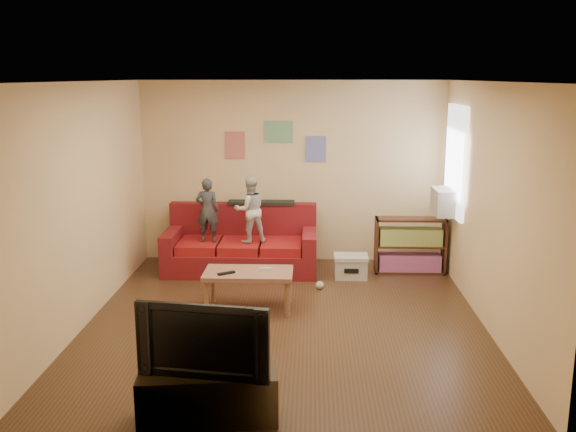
{
  "coord_description": "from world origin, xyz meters",
  "views": [
    {
      "loc": [
        0.29,
        -6.99,
        2.76
      ],
      "look_at": [
        0.0,
        0.8,
        1.05
      ],
      "focal_mm": 40.0,
      "sensor_mm": 36.0,
      "label": 1
    }
  ],
  "objects_px": {
    "television": "(206,337)",
    "file_box": "(351,266)",
    "sofa": "(242,248)",
    "child_a": "(208,210)",
    "bookshelf": "(410,248)",
    "child_b": "(250,210)",
    "coffee_table": "(248,277)",
    "tv_stand": "(208,397)"
  },
  "relations": [
    {
      "from": "file_box",
      "to": "television",
      "type": "distance_m",
      "value": 4.14
    },
    {
      "from": "child_b",
      "to": "television",
      "type": "height_order",
      "value": "child_b"
    },
    {
      "from": "bookshelf",
      "to": "file_box",
      "type": "distance_m",
      "value": 0.92
    },
    {
      "from": "sofa",
      "to": "child_b",
      "type": "height_order",
      "value": "child_b"
    },
    {
      "from": "bookshelf",
      "to": "file_box",
      "type": "xyz_separation_m",
      "value": [
        -0.85,
        -0.28,
        -0.19
      ]
    },
    {
      "from": "child_b",
      "to": "bookshelf",
      "type": "bearing_deg",
      "value": 162.11
    },
    {
      "from": "sofa",
      "to": "tv_stand",
      "type": "height_order",
      "value": "sofa"
    },
    {
      "from": "coffee_table",
      "to": "child_a",
      "type": "bearing_deg",
      "value": 116.14
    },
    {
      "from": "child_a",
      "to": "coffee_table",
      "type": "height_order",
      "value": "child_a"
    },
    {
      "from": "file_box",
      "to": "tv_stand",
      "type": "height_order",
      "value": "tv_stand"
    },
    {
      "from": "coffee_table",
      "to": "tv_stand",
      "type": "height_order",
      "value": "coffee_table"
    },
    {
      "from": "child_b",
      "to": "tv_stand",
      "type": "xyz_separation_m",
      "value": [
        0.03,
        -4.02,
        -0.71
      ]
    },
    {
      "from": "sofa",
      "to": "child_a",
      "type": "bearing_deg",
      "value": -158.95
    },
    {
      "from": "child_a",
      "to": "file_box",
      "type": "height_order",
      "value": "child_a"
    },
    {
      "from": "tv_stand",
      "to": "bookshelf",
      "type": "bearing_deg",
      "value": 55.17
    },
    {
      "from": "child_a",
      "to": "child_b",
      "type": "height_order",
      "value": "child_b"
    },
    {
      "from": "file_box",
      "to": "coffee_table",
      "type": "bearing_deg",
      "value": -135.29
    },
    {
      "from": "file_box",
      "to": "television",
      "type": "height_order",
      "value": "television"
    },
    {
      "from": "child_a",
      "to": "television",
      "type": "relative_size",
      "value": 0.85
    },
    {
      "from": "child_a",
      "to": "television",
      "type": "distance_m",
      "value": 4.07
    },
    {
      "from": "coffee_table",
      "to": "file_box",
      "type": "bearing_deg",
      "value": 44.71
    },
    {
      "from": "child_b",
      "to": "television",
      "type": "xyz_separation_m",
      "value": [
        0.03,
        -4.02,
        -0.19
      ]
    },
    {
      "from": "coffee_table",
      "to": "bookshelf",
      "type": "distance_m",
      "value": 2.67
    },
    {
      "from": "sofa",
      "to": "file_box",
      "type": "xyz_separation_m",
      "value": [
        1.56,
        -0.34,
        -0.16
      ]
    },
    {
      "from": "file_box",
      "to": "tv_stand",
      "type": "distance_m",
      "value": 4.1
    },
    {
      "from": "child_b",
      "to": "child_a",
      "type": "bearing_deg",
      "value": -20.85
    },
    {
      "from": "sofa",
      "to": "tv_stand",
      "type": "xyz_separation_m",
      "value": [
        0.18,
        -4.19,
        -0.11
      ]
    },
    {
      "from": "child_b",
      "to": "coffee_table",
      "type": "bearing_deg",
      "value": 73.56
    },
    {
      "from": "sofa",
      "to": "tv_stand",
      "type": "bearing_deg",
      "value": -87.56
    },
    {
      "from": "sofa",
      "to": "bookshelf",
      "type": "distance_m",
      "value": 2.42
    },
    {
      "from": "child_a",
      "to": "tv_stand",
      "type": "relative_size",
      "value": 0.81
    },
    {
      "from": "sofa",
      "to": "file_box",
      "type": "bearing_deg",
      "value": -12.15
    },
    {
      "from": "television",
      "to": "file_box",
      "type": "bearing_deg",
      "value": 78.47
    },
    {
      "from": "bookshelf",
      "to": "television",
      "type": "height_order",
      "value": "television"
    },
    {
      "from": "sofa",
      "to": "coffee_table",
      "type": "height_order",
      "value": "sofa"
    },
    {
      "from": "sofa",
      "to": "child_b",
      "type": "bearing_deg",
      "value": -49.67
    },
    {
      "from": "sofa",
      "to": "child_a",
      "type": "distance_m",
      "value": 0.76
    },
    {
      "from": "child_a",
      "to": "tv_stand",
      "type": "height_order",
      "value": "child_a"
    },
    {
      "from": "file_box",
      "to": "television",
      "type": "xyz_separation_m",
      "value": [
        -1.38,
        -3.86,
        0.57
      ]
    },
    {
      "from": "bookshelf",
      "to": "file_box",
      "type": "height_order",
      "value": "bookshelf"
    },
    {
      "from": "tv_stand",
      "to": "television",
      "type": "distance_m",
      "value": 0.52
    },
    {
      "from": "child_a",
      "to": "bookshelf",
      "type": "height_order",
      "value": "child_a"
    }
  ]
}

